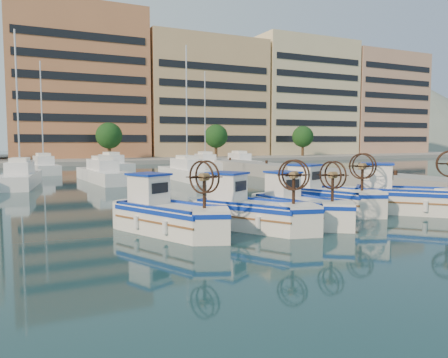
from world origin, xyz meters
TOP-DOWN VIEW (x-y plane):
  - ground at (0.00, 0.00)m, footprint 300.00×300.00m
  - quay at (13.00, 8.00)m, footprint 3.00×60.00m
  - waterfront at (9.23, 65.04)m, footprint 180.00×40.00m
  - hill_east at (140.00, 110.00)m, footprint 160.00×160.00m
  - yacht_marina at (-3.09, 27.69)m, footprint 37.62×23.49m
  - fishing_boat_a at (-4.10, 0.79)m, footprint 3.34×4.56m
  - fishing_boat_b at (-0.95, 0.25)m, footprint 3.66×4.50m
  - fishing_boat_c at (1.59, 0.54)m, footprint 2.37×4.34m
  - fishing_boat_d at (4.28, 2.29)m, footprint 3.32×4.74m
  - fishing_boat_e at (7.35, 0.38)m, footprint 4.55×4.61m

SIDE VIEW (x-z plane):
  - ground at x=0.00m, z-range 0.00..0.00m
  - hill_east at x=140.00m, z-range -25.00..25.00m
  - yacht_marina at x=-3.09m, z-range -5.22..6.28m
  - quay at x=13.00m, z-range 0.00..1.20m
  - fishing_boat_c at x=1.59m, z-range -0.59..2.04m
  - fishing_boat_b at x=-0.95m, z-range -0.61..2.12m
  - fishing_boat_a at x=-4.10m, z-range -0.62..2.13m
  - fishing_boat_d at x=4.28m, z-range -0.64..2.21m
  - fishing_boat_e at x=7.35m, z-range -0.67..2.30m
  - waterfront at x=9.23m, z-range -1.70..23.90m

